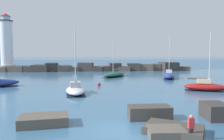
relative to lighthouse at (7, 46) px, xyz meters
name	(u,v)px	position (x,y,z in m)	size (l,w,h in m)	color
ground_plane	(119,131)	(26.35, -52.89, -7.54)	(600.00, 600.00, 0.00)	#3D6B8E
open_sea_beyond	(93,62)	(26.35, 59.24, -7.54)	(400.00, 116.00, 0.01)	#2D5B7F
breakwater_jetty	(98,68)	(26.77, -0.90, -6.55)	(58.18, 7.11, 2.57)	#4C443D
lighthouse	(7,46)	(0.00, 0.00, 0.00)	(4.57, 4.57, 16.99)	gray
foreground_rocks	(147,118)	(28.67, -51.49, -7.10)	(16.62, 6.22, 1.28)	brown
sailboat_moored_0	(75,89)	(22.43, -38.42, -6.97)	(3.03, 5.89, 8.70)	white
sailboat_moored_2	(205,86)	(40.82, -37.98, -6.90)	(6.29, 4.03, 8.27)	maroon
sailboat_moored_3	(114,74)	(29.93, -18.36, -7.00)	(6.89, 7.72, 9.22)	#195138
sailboat_moored_4	(169,75)	(40.95, -23.18, -6.83)	(4.05, 5.99, 8.73)	navy
mooring_buoy_orange_near	(99,84)	(25.83, -31.97, -7.26)	(0.56, 0.56, 0.76)	red
person_on_rocks	(191,126)	(30.53, -54.89, -6.64)	(0.36, 0.22, 1.62)	#282833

